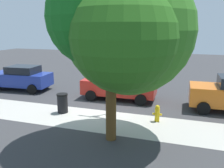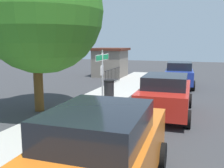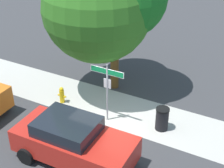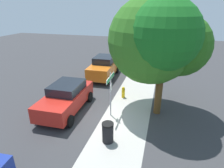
{
  "view_description": "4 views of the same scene",
  "coord_description": "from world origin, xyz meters",
  "px_view_note": "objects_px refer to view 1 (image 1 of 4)",
  "views": [
    {
      "loc": [
        -4.07,
        10.95,
        4.19
      ],
      "look_at": [
        -0.74,
        0.67,
        1.62
      ],
      "focal_mm": 38.03,
      "sensor_mm": 36.0,
      "label": 1
    },
    {
      "loc": [
        -10.53,
        -3.52,
        2.94
      ],
      "look_at": [
        -0.35,
        -0.01,
        1.16
      ],
      "focal_mm": 40.7,
      "sensor_mm": 36.0,
      "label": 2
    },
    {
      "loc": [
        5.3,
        -9.8,
        8.58
      ],
      "look_at": [
        -0.53,
        1.0,
        1.4
      ],
      "focal_mm": 54.7,
      "sensor_mm": 36.0,
      "label": 3
    },
    {
      "loc": [
        8.64,
        2.99,
        5.83
      ],
      "look_at": [
        -0.82,
        0.37,
        1.79
      ],
      "focal_mm": 30.38,
      "sensor_mm": 36.0,
      "label": 4
    }
  ],
  "objects_px": {
    "street_sign": "(107,78)",
    "car_red": "(120,85)",
    "car_blue": "(21,78)",
    "shade_tree": "(121,28)",
    "fire_hydrant": "(157,113)",
    "trash_bin": "(62,103)"
  },
  "relations": [
    {
      "from": "fire_hydrant",
      "to": "trash_bin",
      "type": "relative_size",
      "value": 0.8
    },
    {
      "from": "shade_tree",
      "to": "car_red",
      "type": "xyz_separation_m",
      "value": [
        1.44,
        -5.03,
        -3.31
      ]
    },
    {
      "from": "fire_hydrant",
      "to": "shade_tree",
      "type": "bearing_deg",
      "value": 61.51
    },
    {
      "from": "shade_tree",
      "to": "car_red",
      "type": "height_order",
      "value": "shade_tree"
    },
    {
      "from": "car_red",
      "to": "car_blue",
      "type": "relative_size",
      "value": 1.04
    },
    {
      "from": "shade_tree",
      "to": "car_red",
      "type": "bearing_deg",
      "value": -74.0
    },
    {
      "from": "car_blue",
      "to": "trash_bin",
      "type": "height_order",
      "value": "car_blue"
    },
    {
      "from": "street_sign",
      "to": "trash_bin",
      "type": "height_order",
      "value": "street_sign"
    },
    {
      "from": "street_sign",
      "to": "trash_bin",
      "type": "xyz_separation_m",
      "value": [
        2.23,
        0.5,
        -1.34
      ]
    },
    {
      "from": "shade_tree",
      "to": "street_sign",
      "type": "bearing_deg",
      "value": -60.75
    },
    {
      "from": "street_sign",
      "to": "trash_bin",
      "type": "bearing_deg",
      "value": 12.6
    },
    {
      "from": "car_blue",
      "to": "shade_tree",
      "type": "bearing_deg",
      "value": 145.45
    },
    {
      "from": "street_sign",
      "to": "car_red",
      "type": "distance_m",
      "value": 2.87
    },
    {
      "from": "shade_tree",
      "to": "trash_bin",
      "type": "height_order",
      "value": "shade_tree"
    },
    {
      "from": "car_red",
      "to": "car_blue",
      "type": "xyz_separation_m",
      "value": [
        7.07,
        0.0,
        -0.01
      ]
    },
    {
      "from": "shade_tree",
      "to": "fire_hydrant",
      "type": "xyz_separation_m",
      "value": [
        -1.16,
        -2.14,
        -3.78
      ]
    },
    {
      "from": "fire_hydrant",
      "to": "car_blue",
      "type": "bearing_deg",
      "value": -16.62
    },
    {
      "from": "shade_tree",
      "to": "car_blue",
      "type": "xyz_separation_m",
      "value": [
        8.51,
        -5.02,
        -3.31
      ]
    },
    {
      "from": "car_red",
      "to": "trash_bin",
      "type": "bearing_deg",
      "value": 55.38
    },
    {
      "from": "street_sign",
      "to": "car_red",
      "type": "height_order",
      "value": "street_sign"
    },
    {
      "from": "car_blue",
      "to": "fire_hydrant",
      "type": "relative_size",
      "value": 5.38
    },
    {
      "from": "shade_tree",
      "to": "car_red",
      "type": "relative_size",
      "value": 1.49
    }
  ]
}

